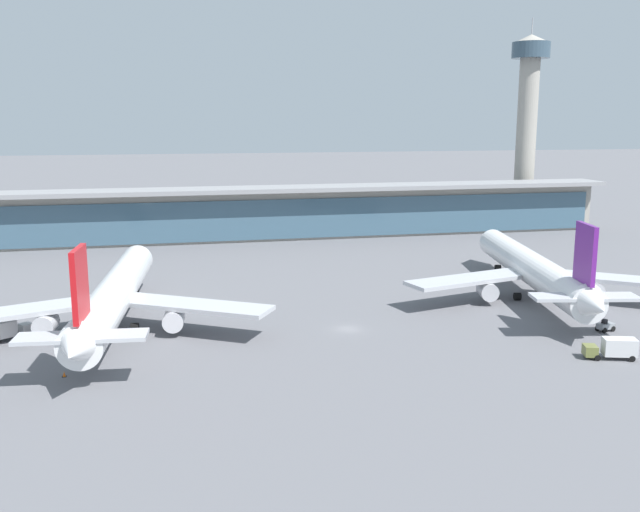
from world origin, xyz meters
TOP-DOWN VIEW (x-y plane):
  - ground_plane at (0.00, 0.00)m, footprint 1200.00×1200.00m
  - airliner_left_stand at (-37.42, 8.38)m, footprint 51.94×67.87m
  - airliner_centre_stand at (40.16, 12.12)m, footprint 51.17×67.42m
  - service_truck_near_nose_olive at (33.71, -22.60)m, footprint 7.65×4.37m
  - service_truck_under_wing_white at (-53.91, 6.10)m, footprint 7.31×6.04m
  - service_truck_mid_apron_grey at (40.81, -10.37)m, footprint 3.19×2.36m
  - service_truck_on_taxiway_yellow at (52.46, 18.44)m, footprint 3.22×6.91m
  - terminal_building at (0.00, 89.57)m, footprint 206.11×12.80m
  - control_tower at (87.42, 103.43)m, footprint 12.00×12.00m
  - safety_cone_bravo at (-42.90, -12.66)m, footprint 0.62×0.62m

SIDE VIEW (x-z plane):
  - ground_plane at x=0.00m, z-range 0.00..0.00m
  - safety_cone_bravo at x=-42.90m, z-range -0.03..0.67m
  - service_truck_on_taxiway_yellow at x=52.46m, z-range -0.54..2.16m
  - service_truck_mid_apron_grey at x=40.81m, z-range -0.15..1.90m
  - service_truck_near_nose_olive at x=33.71m, z-range 0.14..3.24m
  - service_truck_under_wing_white at x=-53.91m, z-range 0.14..3.24m
  - airliner_left_stand at x=-37.42m, z-range -3.34..14.72m
  - airliner_centre_stand at x=40.16m, z-range -3.34..14.72m
  - terminal_building at x=0.00m, z-range 0.27..15.47m
  - control_tower at x=87.42m, z-range 3.05..68.45m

